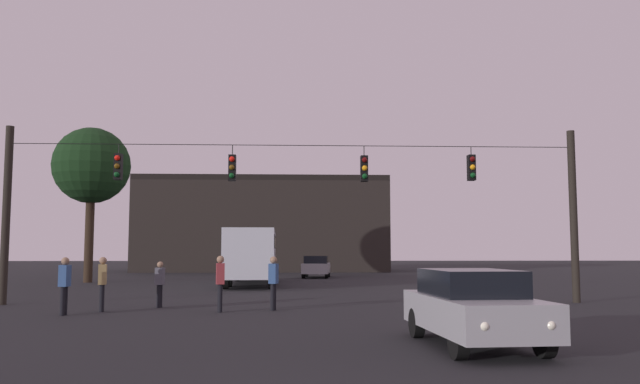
% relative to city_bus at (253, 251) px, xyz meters
% --- Properties ---
extents(ground_plane, '(168.00, 168.00, 0.00)m').
position_rel_city_bus_xyz_m(ground_plane, '(2.34, -4.53, -1.87)').
color(ground_plane, black).
rests_on(ground_plane, ground).
extents(overhead_signal_span, '(20.90, 0.44, 6.38)m').
position_rel_city_bus_xyz_m(overhead_signal_span, '(2.37, -12.84, 1.85)').
color(overhead_signal_span, black).
rests_on(overhead_signal_span, ground).
extents(city_bus, '(2.75, 11.05, 3.00)m').
position_rel_city_bus_xyz_m(city_bus, '(0.00, 0.00, 0.00)').
color(city_bus, '#B7BCC6').
rests_on(city_bus, ground).
extents(car_near_right, '(2.07, 4.42, 1.52)m').
position_rel_city_bus_xyz_m(car_near_right, '(5.85, -23.14, -1.07)').
color(car_near_right, '#99999E').
rests_on(car_near_right, ground).
extents(car_far_left, '(2.22, 4.47, 1.52)m').
position_rel_city_bus_xyz_m(car_far_left, '(3.92, 8.73, -1.07)').
color(car_far_left, '#99999E').
rests_on(car_far_left, ground).
extents(pedestrian_crossing_left, '(0.27, 0.38, 1.71)m').
position_rel_city_bus_xyz_m(pedestrian_crossing_left, '(-4.49, -16.65, -0.90)').
color(pedestrian_crossing_left, black).
rests_on(pedestrian_crossing_left, ground).
extents(pedestrian_crossing_center, '(0.28, 0.39, 1.53)m').
position_rel_city_bus_xyz_m(pedestrian_crossing_center, '(-2.21, -14.19, -1.01)').
color(pedestrian_crossing_center, black).
rests_on(pedestrian_crossing_center, ground).
extents(pedestrian_crossing_right, '(0.32, 0.41, 1.71)m').
position_rel_city_bus_xyz_m(pedestrian_crossing_right, '(1.63, -15.35, -0.89)').
color(pedestrian_crossing_right, black).
rests_on(pedestrian_crossing_right, ground).
extents(pedestrian_near_bus, '(0.31, 0.40, 1.70)m').
position_rel_city_bus_xyz_m(pedestrian_near_bus, '(-3.70, -15.59, -0.90)').
color(pedestrian_near_bus, black).
rests_on(pedestrian_near_bus, ground).
extents(pedestrian_trailing, '(0.30, 0.40, 1.74)m').
position_rel_city_bus_xyz_m(pedestrian_trailing, '(-0.00, -15.88, -0.87)').
color(pedestrian_trailing, black).
rests_on(pedestrian_trailing, ground).
extents(corner_building, '(22.50, 9.71, 8.49)m').
position_rel_city_bus_xyz_m(corner_building, '(-0.48, 23.70, 2.38)').
color(corner_building, black).
rests_on(corner_building, ground).
extents(tree_left_silhouette, '(4.59, 4.59, 9.31)m').
position_rel_city_bus_xyz_m(tree_left_silhouette, '(-9.92, 2.66, 5.09)').
color(tree_left_silhouette, '#2D2116').
rests_on(tree_left_silhouette, ground).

